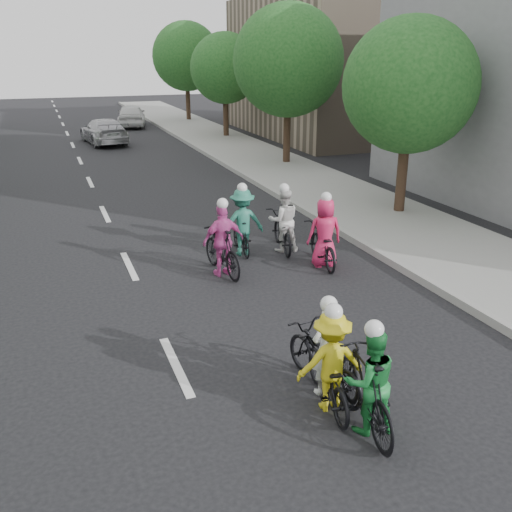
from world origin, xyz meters
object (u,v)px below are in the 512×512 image
cyclist_6 (323,240)px  follow_car_trail (131,115)px  cyclist_3 (367,386)px  cyclist_4 (223,246)px  cyclist_5 (329,369)px  cyclist_0 (283,227)px  follow_car_lead (104,131)px  cyclist_1 (242,226)px  cyclist_2 (324,358)px

cyclist_6 → follow_car_trail: (-0.08, 28.49, 0.12)m
cyclist_3 → cyclist_4: size_ratio=1.01×
cyclist_3 → follow_car_trail: (2.27, 34.43, 0.11)m
cyclist_4 → cyclist_6: size_ratio=0.98×
cyclist_3 → follow_car_trail: cyclist_3 is taller
cyclist_3 → cyclist_5: (-0.25, 0.64, -0.04)m
cyclist_5 → cyclist_6: 5.90m
cyclist_0 → follow_car_lead: bearing=-72.9°
follow_car_lead → follow_car_trail: follow_car_trail is taller
cyclist_1 → follow_car_trail: cyclist_1 is taller
follow_car_lead → follow_car_trail: (2.64, 6.97, 0.07)m
cyclist_5 → follow_car_lead: 26.81m
cyclist_1 → cyclist_6: size_ratio=0.94×
cyclist_0 → cyclist_6: bearing=120.1°
cyclist_1 → cyclist_2: size_ratio=0.96×
cyclist_0 → cyclist_5: cyclist_0 is taller
cyclist_3 → cyclist_1: bearing=-87.4°
follow_car_trail → cyclist_2: bearing=96.4°
cyclist_5 → follow_car_lead: bearing=-81.2°
follow_car_trail → cyclist_4: bearing=95.7°
cyclist_3 → cyclist_4: (-0.11, 6.22, 0.04)m
follow_car_lead → follow_car_trail: size_ratio=1.07×
cyclist_1 → cyclist_5: bearing=85.2°
cyclist_3 → cyclist_6: cyclist_6 is taller
cyclist_1 → cyclist_5: size_ratio=1.03×
cyclist_4 → cyclist_6: bearing=166.3°
cyclist_4 → cyclist_6: cyclist_4 is taller
cyclist_5 → cyclist_1: bearing=-90.1°
cyclist_6 → follow_car_lead: 21.69m
follow_car_trail → cyclist_1: bearing=97.4°
cyclist_5 → follow_car_lead: cyclist_5 is taller
cyclist_2 → cyclist_4: (0.01, 5.17, 0.14)m
cyclist_1 → cyclist_3: bearing=87.8°
cyclist_3 → follow_car_lead: bearing=-80.6°
cyclist_1 → cyclist_3: size_ratio=0.95×
cyclist_1 → cyclist_4: size_ratio=0.96×
cyclist_2 → cyclist_3: bearing=87.8°
cyclist_3 → cyclist_4: bearing=-80.4°
cyclist_4 → cyclist_5: (-0.14, -5.58, -0.07)m
cyclist_0 → cyclist_2: size_ratio=1.03×
cyclist_2 → follow_car_trail: (2.39, 33.37, 0.21)m
cyclist_2 → cyclist_5: bearing=63.8°
cyclist_4 → cyclist_5: size_ratio=1.07×
cyclist_4 → follow_car_trail: size_ratio=0.44×
cyclist_2 → cyclist_4: 5.17m
cyclist_6 → follow_car_trail: size_ratio=0.45×
cyclist_5 → cyclist_2: bearing=-98.9°
cyclist_1 → cyclist_3: cyclist_1 is taller
cyclist_2 → follow_car_lead: bearing=-98.2°
cyclist_0 → cyclist_1: cyclist_1 is taller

